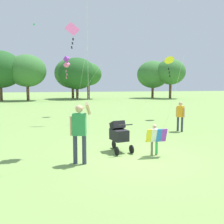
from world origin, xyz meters
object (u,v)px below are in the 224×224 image
object	(u,v)px
stroller	(119,133)
person_red_shirt	(180,114)
kite_blue_high	(169,61)
kite_orange_delta	(67,62)
kite_green_novelty	(73,33)
person_adult_flyer	(79,129)
child_with_butterfly_kite	(155,137)

from	to	relation	value
stroller	person_red_shirt	distance (m)	4.54
stroller	kite_blue_high	distance (m)	8.93
kite_orange_delta	person_red_shirt	bearing A→B (deg)	-54.29
kite_green_novelty	kite_orange_delta	bearing A→B (deg)	94.02
person_adult_flyer	kite_green_novelty	distance (m)	8.18
child_with_butterfly_kite	person_adult_flyer	distance (m)	2.40
child_with_butterfly_kite	stroller	size ratio (longest dim) A/B	0.87
stroller	person_red_shirt	size ratio (longest dim) A/B	0.80
child_with_butterfly_kite	person_adult_flyer	size ratio (longest dim) A/B	0.56
child_with_butterfly_kite	kite_orange_delta	distance (m)	10.98
child_with_butterfly_kite	kite_orange_delta	size ratio (longest dim) A/B	0.24
kite_orange_delta	person_red_shirt	world-z (taller)	kite_orange_delta
kite_green_novelty	person_red_shirt	world-z (taller)	kite_green_novelty
kite_green_novelty	kite_blue_high	world-z (taller)	kite_green_novelty
stroller	kite_blue_high	xyz separation A→B (m)	(4.88, 6.83, 3.03)
kite_green_novelty	person_red_shirt	distance (m)	7.08
kite_orange_delta	child_with_butterfly_kite	bearing A→B (deg)	-77.50
kite_blue_high	person_red_shirt	bearing A→B (deg)	-107.35
person_adult_flyer	kite_blue_high	bearing A→B (deg)	51.53
child_with_butterfly_kite	kite_green_novelty	xyz separation A→B (m)	(-2.04, 6.85, 4.33)
person_adult_flyer	kite_orange_delta	xyz separation A→B (m)	(0.06, 10.61, 2.67)
child_with_butterfly_kite	person_red_shirt	world-z (taller)	person_red_shirt
stroller	kite_green_novelty	world-z (taller)	kite_green_novelty
stroller	person_red_shirt	world-z (taller)	person_red_shirt
stroller	person_red_shirt	xyz separation A→B (m)	(3.60, 2.75, 0.22)
kite_orange_delta	kite_green_novelty	world-z (taller)	kite_green_novelty
person_adult_flyer	kite_orange_delta	bearing A→B (deg)	89.69
child_with_butterfly_kite	stroller	distance (m)	1.20
person_adult_flyer	kite_blue_high	world-z (taller)	kite_blue_high
kite_green_novelty	person_red_shirt	bearing A→B (deg)	-36.01
person_adult_flyer	person_red_shirt	xyz separation A→B (m)	(4.97, 3.77, -0.17)
child_with_butterfly_kite	person_adult_flyer	bearing A→B (deg)	-172.17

